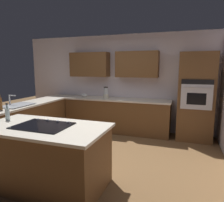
% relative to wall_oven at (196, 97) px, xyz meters
% --- Properties ---
extents(ground_plane, '(14.00, 14.00, 0.00)m').
position_rel_wall_oven_xyz_m(ground_plane, '(1.85, 1.72, -1.03)').
color(ground_plane, brown).
extents(wall_back, '(6.00, 0.44, 2.60)m').
position_rel_wall_oven_xyz_m(wall_back, '(1.92, -0.33, 0.39)').
color(wall_back, silver).
rests_on(wall_back, ground).
extents(lower_cabinets_back, '(2.80, 0.60, 0.86)m').
position_rel_wall_oven_xyz_m(lower_cabinets_back, '(1.95, -0.00, -0.60)').
color(lower_cabinets_back, brown).
rests_on(lower_cabinets_back, ground).
extents(countertop_back, '(2.84, 0.64, 0.04)m').
position_rel_wall_oven_xyz_m(countertop_back, '(1.95, -0.00, -0.15)').
color(countertop_back, silver).
rests_on(countertop_back, lower_cabinets_back).
extents(lower_cabinets_side, '(0.60, 2.90, 0.86)m').
position_rel_wall_oven_xyz_m(lower_cabinets_side, '(3.67, 1.17, -0.60)').
color(lower_cabinets_side, brown).
rests_on(lower_cabinets_side, ground).
extents(countertop_side, '(0.64, 2.94, 0.04)m').
position_rel_wall_oven_xyz_m(countertop_side, '(3.67, 1.17, -0.15)').
color(countertop_side, silver).
rests_on(countertop_side, lower_cabinets_side).
extents(island_base, '(1.76, 0.92, 0.86)m').
position_rel_wall_oven_xyz_m(island_base, '(2.13, 2.83, -0.60)').
color(island_base, brown).
rests_on(island_base, ground).
extents(island_top, '(1.84, 1.00, 0.04)m').
position_rel_wall_oven_xyz_m(island_top, '(2.13, 2.83, -0.15)').
color(island_top, silver).
rests_on(island_top, island_base).
extents(wall_oven, '(0.80, 0.66, 2.07)m').
position_rel_wall_oven_xyz_m(wall_oven, '(0.00, 0.00, 0.00)').
color(wall_oven, brown).
rests_on(wall_oven, ground).
extents(sink_unit, '(0.46, 0.70, 0.23)m').
position_rel_wall_oven_xyz_m(sink_unit, '(3.68, 1.70, -0.12)').
color(sink_unit, '#515456').
rests_on(sink_unit, countertop_side).
extents(cooktop, '(0.76, 0.56, 0.03)m').
position_rel_wall_oven_xyz_m(cooktop, '(2.13, 2.82, -0.13)').
color(cooktop, black).
rests_on(cooktop, island_top).
extents(blender, '(0.15, 0.15, 0.31)m').
position_rel_wall_oven_xyz_m(blender, '(2.25, 0.01, -0.00)').
color(blender, beige).
rests_on(blender, countertop_back).
extents(mixing_bowl, '(0.17, 0.17, 0.09)m').
position_rel_wall_oven_xyz_m(mixing_bowl, '(2.90, 0.01, -0.09)').
color(mixing_bowl, white).
rests_on(mixing_bowl, countertop_back).
extents(dish_soap_bottle, '(0.08, 0.08, 0.32)m').
position_rel_wall_oven_xyz_m(dish_soap_bottle, '(3.62, 2.18, -0.00)').
color(dish_soap_bottle, brown).
rests_on(dish_soap_bottle, countertop_side).
extents(oil_bottle, '(0.07, 0.07, 0.27)m').
position_rel_wall_oven_xyz_m(oil_bottle, '(2.86, 2.74, -0.03)').
color(oil_bottle, silver).
rests_on(oil_bottle, island_top).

